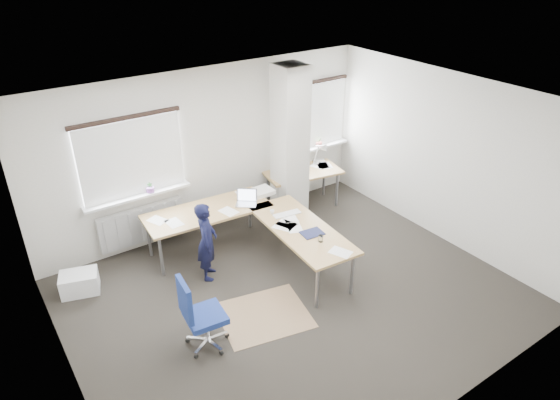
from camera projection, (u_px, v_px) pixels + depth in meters
ground at (294, 296)px, 7.18m from camera, size 6.00×6.00×0.00m
room_shell at (287, 172)px, 6.78m from camera, size 6.04×5.04×2.82m
floor_mat at (264, 315)px, 6.82m from camera, size 1.36×1.22×0.01m
white_crate at (80, 283)px, 7.20m from camera, size 0.61×0.50×0.31m
desk_main at (255, 220)px, 7.73m from camera, size 2.41×2.77×0.96m
desk_side at (303, 173)px, 9.24m from camera, size 1.50×0.93×1.22m
task_chair at (203, 328)px, 6.18m from camera, size 0.57×0.57×1.06m
person at (207, 241)px, 7.32m from camera, size 0.49×0.54×1.24m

